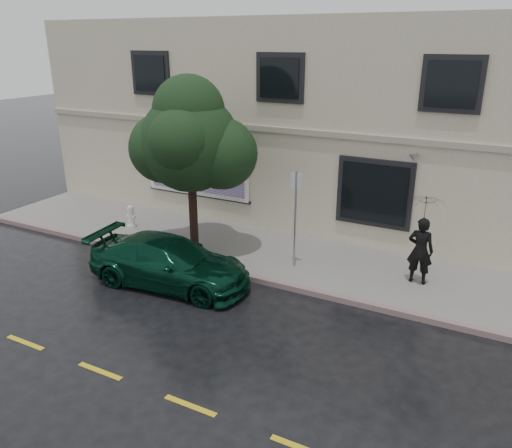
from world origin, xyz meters
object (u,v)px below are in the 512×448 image
at_px(pedestrian, 420,251).
at_px(fire_hydrant, 131,216).
at_px(street_tree, 190,143).
at_px(car, 169,262).

distance_m(pedestrian, fire_hydrant, 9.69).
bearing_deg(street_tree, pedestrian, 7.89).
relative_size(pedestrian, street_tree, 0.38).
relative_size(car, street_tree, 0.94).
xyz_separation_m(pedestrian, street_tree, (-6.57, -0.91, 2.42)).
bearing_deg(fire_hydrant, car, -61.14).
distance_m(car, fire_hydrant, 4.55).
bearing_deg(car, fire_hydrant, 49.04).
xyz_separation_m(car, fire_hydrant, (-3.66, 2.70, -0.12)).
xyz_separation_m(street_tree, fire_hydrant, (-3.10, 0.68, -2.96)).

